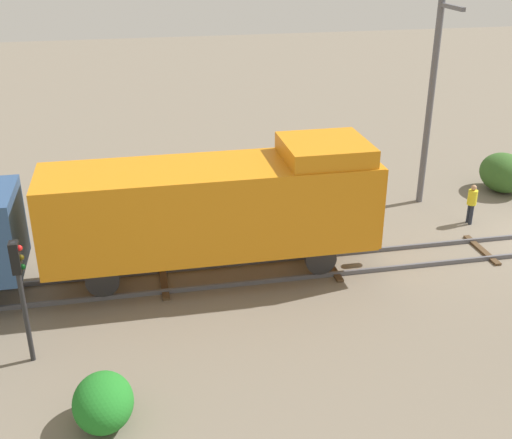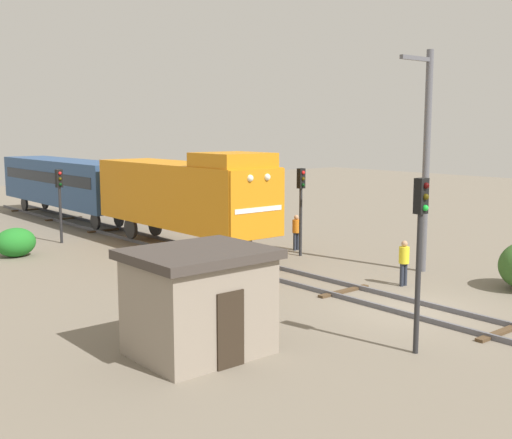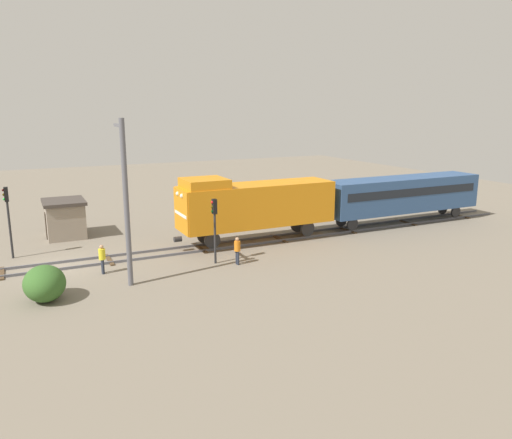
{
  "view_description": "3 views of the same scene",
  "coord_description": "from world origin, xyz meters",
  "px_view_note": "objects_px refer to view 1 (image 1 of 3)",
  "views": [
    {
      "loc": [
        -19.47,
        15.7,
        11.24
      ],
      "look_at": [
        0.15,
        11.72,
        2.04
      ],
      "focal_mm": 45.0,
      "sensor_mm": 36.0,
      "label": 1
    },
    {
      "loc": [
        -16.63,
        -11.97,
        5.78
      ],
      "look_at": [
        1.15,
        9.24,
        1.83
      ],
      "focal_mm": 45.0,
      "sensor_mm": 36.0,
      "label": 2
    },
    {
      "loc": [
        30.77,
        -1.75,
        9.3
      ],
      "look_at": [
        1.3,
        12.55,
        1.95
      ],
      "focal_mm": 35.0,
      "sensor_mm": 36.0,
      "label": 3
    }
  ],
  "objects_px": {
    "traffic_signal_mid": "(313,162)",
    "worker_by_signal": "(280,199)",
    "catenary_mast": "(431,99)",
    "worker_near_track": "(472,201)",
    "locomotive": "(217,205)",
    "traffic_signal_far": "(20,280)"
  },
  "relations": [
    {
      "from": "locomotive",
      "to": "traffic_signal_mid",
      "type": "relative_size",
      "value": 2.9
    },
    {
      "from": "catenary_mast",
      "to": "worker_near_track",
      "type": "bearing_deg",
      "value": -158.06
    },
    {
      "from": "locomotive",
      "to": "worker_near_track",
      "type": "height_order",
      "value": "locomotive"
    },
    {
      "from": "locomotive",
      "to": "catenary_mast",
      "type": "xyz_separation_m",
      "value": [
        4.94,
        -9.79,
        1.89
      ]
    },
    {
      "from": "locomotive",
      "to": "traffic_signal_far",
      "type": "xyz_separation_m",
      "value": [
        -3.6,
        5.87,
        -0.16
      ]
    },
    {
      "from": "worker_near_track",
      "to": "worker_by_signal",
      "type": "height_order",
      "value": "same"
    },
    {
      "from": "traffic_signal_mid",
      "to": "worker_by_signal",
      "type": "relative_size",
      "value": 2.35
    },
    {
      "from": "locomotive",
      "to": "traffic_signal_far",
      "type": "bearing_deg",
      "value": 121.5
    },
    {
      "from": "traffic_signal_far",
      "to": "traffic_signal_mid",
      "type": "bearing_deg",
      "value": -55.49
    },
    {
      "from": "traffic_signal_far",
      "to": "worker_by_signal",
      "type": "bearing_deg",
      "value": -49.26
    },
    {
      "from": "locomotive",
      "to": "traffic_signal_far",
      "type": "distance_m",
      "value": 6.89
    },
    {
      "from": "worker_by_signal",
      "to": "traffic_signal_mid",
      "type": "bearing_deg",
      "value": -66.16
    },
    {
      "from": "locomotive",
      "to": "worker_near_track",
      "type": "relative_size",
      "value": 6.82
    },
    {
      "from": "traffic_signal_mid",
      "to": "catenary_mast",
      "type": "distance_m",
      "value": 6.0
    },
    {
      "from": "traffic_signal_far",
      "to": "worker_near_track",
      "type": "relative_size",
      "value": 2.2
    },
    {
      "from": "traffic_signal_mid",
      "to": "traffic_signal_far",
      "type": "xyz_separation_m",
      "value": [
        -7.0,
        10.18,
        -0.17
      ]
    },
    {
      "from": "locomotive",
      "to": "worker_near_track",
      "type": "distance_m",
      "value": 11.22
    },
    {
      "from": "locomotive",
      "to": "worker_by_signal",
      "type": "relative_size",
      "value": 6.82
    },
    {
      "from": "traffic_signal_far",
      "to": "catenary_mast",
      "type": "height_order",
      "value": "catenary_mast"
    },
    {
      "from": "catenary_mast",
      "to": "worker_by_signal",
      "type": "bearing_deg",
      "value": 96.42
    },
    {
      "from": "worker_by_signal",
      "to": "catenary_mast",
      "type": "bearing_deg",
      "value": -24.4
    },
    {
      "from": "traffic_signal_far",
      "to": "worker_near_track",
      "type": "xyz_separation_m",
      "value": [
        6.0,
        -16.69,
        -1.62
      ]
    }
  ]
}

